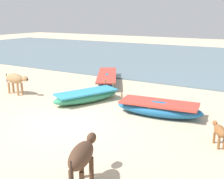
{
  "coord_description": "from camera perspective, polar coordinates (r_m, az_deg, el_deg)",
  "views": [
    {
      "loc": [
        5.97,
        -7.14,
        3.7
      ],
      "look_at": [
        0.15,
        2.94,
        0.6
      ],
      "focal_mm": 44.88,
      "sensor_mm": 36.0,
      "label": 1
    }
  ],
  "objects": [
    {
      "name": "ground",
      "position": [
        10.02,
        -9.28,
        -6.97
      ],
      "size": [
        80.0,
        80.0,
        0.0
      ],
      "primitive_type": "plane",
      "color": "beige"
    },
    {
      "name": "sea_water",
      "position": [
        25.32,
        16.13,
        6.02
      ],
      "size": [
        60.0,
        20.0,
        0.08
      ],
      "primitive_type": "cube",
      "color": "slate",
      "rests_on": "ground"
    },
    {
      "name": "fishing_boat_0",
      "position": [
        10.74,
        9.5,
        -3.79
      ],
      "size": [
        3.39,
        1.48,
        0.74
      ],
      "rotation": [
        0.0,
        0.0,
        3.26
      ],
      "color": "#1E669E",
      "rests_on": "ground"
    },
    {
      "name": "fishing_boat_2",
      "position": [
        15.71,
        -1.02,
        2.32
      ],
      "size": [
        3.2,
        4.66,
        0.7
      ],
      "rotation": [
        0.0,
        0.0,
        5.22
      ],
      "color": "#1E669E",
      "rests_on": "ground"
    },
    {
      "name": "fishing_boat_3",
      "position": [
        12.31,
        -5.22,
        -1.35
      ],
      "size": [
        2.23,
        3.23,
        0.68
      ],
      "rotation": [
        0.0,
        0.0,
        1.13
      ],
      "color": "#338C66",
      "rests_on": "ground"
    },
    {
      "name": "cow_adult_dark",
      "position": [
        6.35,
        -6.12,
        -13.26
      ],
      "size": [
        0.72,
        1.5,
        0.99
      ],
      "rotation": [
        0.0,
        0.0,
        1.85
      ],
      "color": "#4C3323",
      "rests_on": "ground"
    },
    {
      "name": "calf_far_brown",
      "position": [
        8.75,
        21.06,
        -7.93
      ],
      "size": [
        0.62,
        0.91,
        0.63
      ],
      "rotation": [
        0.0,
        0.0,
        2.07
      ],
      "color": "brown",
      "rests_on": "ground"
    },
    {
      "name": "cow_second_adult_tan",
      "position": [
        14.16,
        -19.09,
        1.96
      ],
      "size": [
        1.56,
        0.5,
        1.01
      ],
      "rotation": [
        0.0,
        0.0,
        6.24
      ],
      "color": "tan",
      "rests_on": "ground"
    }
  ]
}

